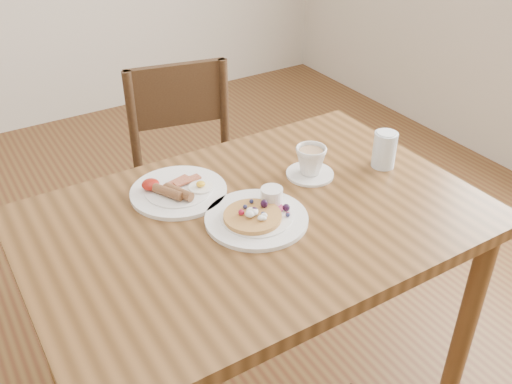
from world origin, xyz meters
TOP-DOWN VIEW (x-y plane):
  - dining_table at (0.00, 0.00)m, footprint 1.20×0.80m
  - chair_far at (0.13, 0.68)m, footprint 0.50×0.50m
  - pancake_plate at (-0.01, -0.02)m, footprint 0.27×0.27m
  - breakfast_plate at (-0.13, 0.20)m, footprint 0.27×0.27m
  - teacup_saucer at (0.24, 0.09)m, footprint 0.14×0.14m
  - water_glass at (0.46, 0.02)m, footprint 0.07×0.07m

SIDE VIEW (x-z plane):
  - chair_far at x=0.13m, z-range 0.05..0.93m
  - dining_table at x=0.00m, z-range 0.28..1.03m
  - breakfast_plate at x=-0.13m, z-range 0.74..0.78m
  - pancake_plate at x=-0.01m, z-range 0.74..0.79m
  - teacup_saucer at x=0.24m, z-range 0.75..0.84m
  - water_glass at x=0.46m, z-range 0.75..0.86m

